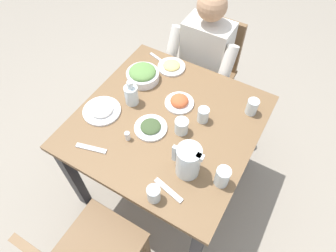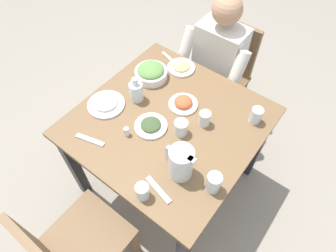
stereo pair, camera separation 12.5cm
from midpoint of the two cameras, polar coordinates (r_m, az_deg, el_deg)
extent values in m
plane|color=gray|center=(2.30, -1.69, -10.51)|extent=(8.00, 8.00, 0.00)
cube|color=brown|center=(1.67, -2.29, 0.71)|extent=(0.99, 0.99, 0.03)
cube|color=#232328|center=(2.13, 14.54, -2.04)|extent=(0.06, 0.06, 0.72)
cube|color=#232328|center=(2.36, -5.54, 6.82)|extent=(0.06, 0.06, 0.72)
cube|color=#232328|center=(1.75, 3.29, -23.08)|extent=(0.06, 0.06, 0.72)
cube|color=#232328|center=(2.02, -19.63, -9.46)|extent=(0.06, 0.06, 0.72)
cube|color=brown|center=(2.57, 10.21, 6.38)|extent=(0.04, 0.04, 0.43)
cube|color=brown|center=(2.66, 3.49, 9.16)|extent=(0.04, 0.04, 0.43)
cube|color=brown|center=(2.36, 6.88, 1.21)|extent=(0.04, 0.04, 0.43)
cube|color=brown|center=(2.45, -0.27, 4.38)|extent=(0.04, 0.04, 0.43)
cube|color=brown|center=(2.34, 5.49, 9.14)|extent=(0.40, 0.40, 0.03)
cube|color=brown|center=(2.32, 8.01, 15.72)|extent=(0.38, 0.04, 0.42)
cube|color=brown|center=(2.02, -14.80, -17.25)|extent=(0.04, 0.04, 0.43)
cube|color=brown|center=(1.92, -6.42, -22.55)|extent=(0.04, 0.04, 0.43)
cube|color=brown|center=(1.73, -15.60, -22.10)|extent=(0.40, 0.40, 0.03)
cube|color=silver|center=(2.14, 5.68, 13.68)|extent=(0.32, 0.20, 0.50)
sphere|color=tan|center=(1.93, 6.62, 22.14)|extent=(0.19, 0.19, 0.19)
cylinder|color=#2D3342|center=(2.19, 4.83, 4.56)|extent=(0.11, 0.38, 0.11)
cylinder|color=#2D3342|center=(2.24, 2.26, -1.92)|extent=(0.10, 0.10, 0.45)
cylinder|color=silver|center=(1.98, 9.12, 10.02)|extent=(0.08, 0.23, 0.37)
cylinder|color=#2D3342|center=(2.24, 0.95, 6.22)|extent=(0.11, 0.38, 0.11)
cylinder|color=#2D3342|center=(2.29, -1.47, -0.16)|extent=(0.10, 0.10, 0.45)
cylinder|color=silver|center=(2.10, -1.05, 13.91)|extent=(0.08, 0.23, 0.37)
cylinder|color=silver|center=(1.40, 1.42, -6.96)|extent=(0.12, 0.12, 0.19)
cube|color=silver|center=(1.41, -1.24, -5.44)|extent=(0.02, 0.02, 0.11)
cube|color=silver|center=(1.32, 3.55, -6.20)|extent=(0.04, 0.03, 0.02)
cylinder|color=white|center=(1.87, -6.85, 9.56)|extent=(0.20, 0.20, 0.05)
ellipsoid|color=#608E47|center=(1.84, -6.96, 10.35)|extent=(0.17, 0.17, 0.06)
cylinder|color=white|center=(1.73, 0.13, 4.40)|extent=(0.17, 0.17, 0.01)
ellipsoid|color=#CC5B33|center=(1.71, 0.14, 4.84)|extent=(0.11, 0.11, 0.06)
cylinder|color=white|center=(1.62, -5.57, -0.47)|extent=(0.18, 0.18, 0.01)
ellipsoid|color=#3D512D|center=(1.61, -5.61, -0.18)|extent=(0.11, 0.11, 0.03)
cylinder|color=white|center=(1.75, -14.74, 2.75)|extent=(0.22, 0.22, 0.01)
ellipsoid|color=white|center=(1.73, -14.86, 3.11)|extent=(0.14, 0.14, 0.04)
cylinder|color=white|center=(1.95, -1.18, 11.34)|extent=(0.18, 0.18, 0.01)
ellipsoid|color=#E0C670|center=(1.94, -1.19, 11.66)|extent=(0.11, 0.11, 0.03)
cylinder|color=silver|center=(1.71, 14.06, 3.55)|extent=(0.07, 0.07, 0.10)
cylinder|color=silver|center=(1.42, 8.04, -9.89)|extent=(0.07, 0.07, 0.11)
cylinder|color=silver|center=(1.57, 0.38, -0.16)|extent=(0.08, 0.08, 0.09)
cylinder|color=silver|center=(1.38, -5.44, -13.16)|extent=(0.06, 0.06, 0.09)
cylinder|color=silver|center=(1.63, 4.69, 2.06)|extent=(0.06, 0.06, 0.09)
cylinder|color=silver|center=(1.72, -9.20, 5.87)|extent=(0.08, 0.08, 0.12)
cylinder|color=white|center=(1.74, -9.10, 5.33)|extent=(0.07, 0.07, 0.07)
cylinder|color=silver|center=(1.66, -9.57, 7.77)|extent=(0.03, 0.03, 0.04)
cylinder|color=white|center=(1.59, -10.10, -2.14)|extent=(0.03, 0.03, 0.04)
cylinder|color=#B2B2B7|center=(1.57, -10.24, -1.58)|extent=(0.03, 0.03, 0.01)
cube|color=silver|center=(1.61, -16.88, -4.29)|extent=(0.17, 0.07, 0.01)
cube|color=silver|center=(2.01, -3.42, 12.65)|extent=(0.18, 0.07, 0.01)
cube|color=silver|center=(1.43, -2.46, -12.50)|extent=(0.17, 0.06, 0.01)
camera|label=1|loc=(0.06, -92.22, -2.99)|focal=31.34mm
camera|label=2|loc=(0.06, 87.78, 2.99)|focal=31.34mm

